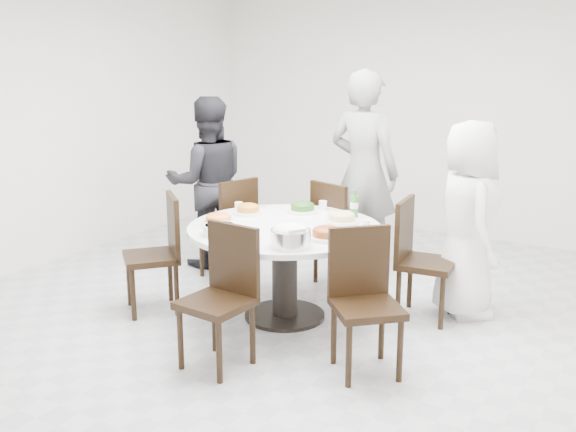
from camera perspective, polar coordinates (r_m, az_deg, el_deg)
The scene contains 23 objects.
floor at distance 5.43m, azimuth 2.49°, elevation -8.57°, with size 6.00×6.00×0.01m, color #B9BABF.
wall_back at distance 7.81m, azimuth 13.38°, elevation 8.61°, with size 6.00×0.01×2.80m, color white.
wall_left at distance 7.00m, azimuth -19.64°, elevation 7.60°, with size 0.01×6.00×2.80m, color white.
dining_table at distance 5.31m, azimuth -0.28°, elevation -4.78°, with size 1.50×1.50×0.75m, color white.
chair_ne at distance 5.37m, azimuth 11.67°, elevation -3.72°, with size 0.42×0.42×0.95m, color black.
chair_n at distance 6.07m, azimuth 4.65°, elevation -1.40°, with size 0.42×0.42×0.95m, color black.
chair_nw at distance 6.24m, azimuth -5.22°, elevation -0.99°, with size 0.42×0.42×0.95m, color black.
chair_sw at distance 5.52m, azimuth -11.54°, elevation -3.22°, with size 0.42×0.42×0.95m, color black.
chair_s at distance 4.49m, azimuth -6.14°, elevation -7.06°, with size 0.42×0.42×0.95m, color black.
chair_se at distance 4.41m, azimuth 6.71°, elevation -7.46°, with size 0.42×0.42×0.95m, color black.
diner_right at distance 5.47m, azimuth 14.93°, elevation -0.29°, with size 0.76×0.50×1.56m, color white.
diner_middle at distance 6.35m, azimuth 6.43°, elevation 3.67°, with size 0.70×0.46×1.91m, color black.
diner_left at distance 6.56m, azimuth -6.82°, elevation 2.84°, with size 0.80×0.62×1.65m, color black.
dish_greens at distance 5.62m, azimuth 1.24°, elevation 0.63°, with size 0.25×0.25×0.07m, color white.
dish_pale at distance 5.30m, azimuth 4.59°, elevation -0.21°, with size 0.26×0.26×0.07m, color white.
dish_orange at distance 5.57m, azimuth -3.39°, elevation 0.47°, with size 0.24×0.24×0.06m, color white.
dish_redbrown at distance 4.84m, azimuth 3.32°, elevation -1.58°, with size 0.27×0.27×0.07m, color white.
dish_tofu at distance 5.26m, azimuth -5.90°, elevation -0.38°, with size 0.26×0.26×0.07m, color white.
rice_bowl at distance 4.65m, azimuth 0.22°, elevation -1.88°, with size 0.28×0.28×0.12m, color silver.
soup_bowl at distance 4.97m, azimuth -5.79°, elevation -1.17°, with size 0.25×0.25×0.08m, color white.
beverage_bottle at distance 5.47m, azimuth 5.62°, elevation 1.08°, with size 0.07×0.07×0.23m, color #30772F.
tea_cups at distance 5.75m, azimuth 2.76°, elevation 0.98°, with size 0.07×0.07×0.08m, color white.
chopsticks at distance 5.76m, azimuth 2.98°, elevation 0.66°, with size 0.24×0.04×0.01m, color tan, non-canonical shape.
Camera 1 is at (2.40, -4.41, 2.08)m, focal length 42.00 mm.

